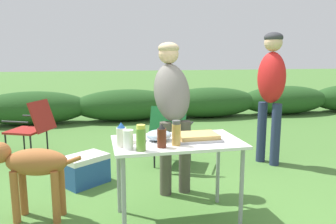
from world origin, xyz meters
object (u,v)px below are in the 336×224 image
(mayo_bottle, at_px, (121,135))
(camp_chair_green_behind_table, at_px, (33,125))
(paper_cup_stack, at_px, (128,140))
(dog, at_px, (31,166))
(standing_person_in_red_jacket, at_px, (172,100))
(relish_jar, at_px, (141,138))
(spice_jar, at_px, (176,133))
(camp_chair_near_hedge, at_px, (171,133))
(mixing_bowl, at_px, (159,135))
(bbq_sauce_bottle, at_px, (162,136))
(folding_table, at_px, (177,149))
(plate_stack, at_px, (132,139))
(food_tray, at_px, (197,137))
(standing_person_with_beanie, at_px, (271,84))
(cooler_box, at_px, (85,170))

(mayo_bottle, height_order, camp_chair_green_behind_table, mayo_bottle)
(paper_cup_stack, distance_m, dog, 1.00)
(standing_person_in_red_jacket, xyz_separation_m, dog, (-1.37, -0.38, -0.50))
(camp_chair_green_behind_table, bearing_deg, relish_jar, -129.19)
(spice_jar, xyz_separation_m, camp_chair_near_hedge, (0.31, 1.55, -0.37))
(relish_jar, bearing_deg, mixing_bowl, 54.86)
(bbq_sauce_bottle, bearing_deg, mixing_bowl, 84.84)
(relish_jar, bearing_deg, spice_jar, 17.42)
(folding_table, distance_m, bbq_sauce_bottle, 0.30)
(relish_jar, bearing_deg, plate_stack, 96.30)
(food_tray, distance_m, standing_person_with_beanie, 1.95)
(dog, relative_size, camp_chair_green_behind_table, 1.03)
(food_tray, relative_size, bbq_sauce_bottle, 1.98)
(folding_table, bearing_deg, relish_jar, -145.68)
(mixing_bowl, height_order, standing_person_in_red_jacket, standing_person_in_red_jacket)
(food_tray, height_order, standing_person_with_beanie, standing_person_with_beanie)
(paper_cup_stack, xyz_separation_m, bbq_sauce_bottle, (0.26, -0.01, 0.02))
(food_tray, height_order, paper_cup_stack, paper_cup_stack)
(folding_table, height_order, cooler_box, folding_table)
(plate_stack, xyz_separation_m, camp_chair_green_behind_table, (-1.20, 2.22, -0.29))
(paper_cup_stack, height_order, camp_chair_near_hedge, paper_cup_stack)
(dog, bearing_deg, standing_person_in_red_jacket, -61.55)
(cooler_box, bearing_deg, relish_jar, 74.22)
(mixing_bowl, relative_size, camp_chair_near_hedge, 0.26)
(relish_jar, height_order, dog, relish_jar)
(relish_jar, relative_size, cooler_box, 0.35)
(paper_cup_stack, height_order, mayo_bottle, mayo_bottle)
(mixing_bowl, xyz_separation_m, camp_chair_green_behind_table, (-1.43, 2.25, -0.32))
(cooler_box, bearing_deg, mayo_bottle, 70.35)
(dog, bearing_deg, spice_jar, -97.68)
(food_tray, bearing_deg, relish_jar, -157.15)
(relish_jar, distance_m, cooler_box, 1.53)
(folding_table, bearing_deg, paper_cup_stack, -158.78)
(folding_table, xyz_separation_m, cooler_box, (-0.82, 1.06, -0.49))
(spice_jar, height_order, dog, spice_jar)
(plate_stack, xyz_separation_m, standing_person_with_beanie, (1.99, 1.21, 0.34))
(mayo_bottle, bearing_deg, camp_chair_green_behind_table, 114.76)
(folding_table, distance_m, mayo_bottle, 0.52)
(plate_stack, relative_size, paper_cup_stack, 1.46)
(mixing_bowl, height_order, spice_jar, spice_jar)
(food_tray, distance_m, bbq_sauce_bottle, 0.39)
(plate_stack, xyz_separation_m, camp_chair_near_hedge, (0.65, 1.34, -0.29))
(folding_table, height_order, relish_jar, relish_jar)
(mayo_bottle, xyz_separation_m, dog, (-0.77, 0.41, -0.34))
(bbq_sauce_bottle, distance_m, standing_person_in_red_jacket, 0.94)
(camp_chair_green_behind_table, relative_size, cooler_box, 1.44)
(folding_table, bearing_deg, camp_chair_near_hedge, 79.10)
(food_tray, bearing_deg, mayo_bottle, -173.16)
(food_tray, height_order, cooler_box, food_tray)
(folding_table, height_order, mixing_bowl, mixing_bowl)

